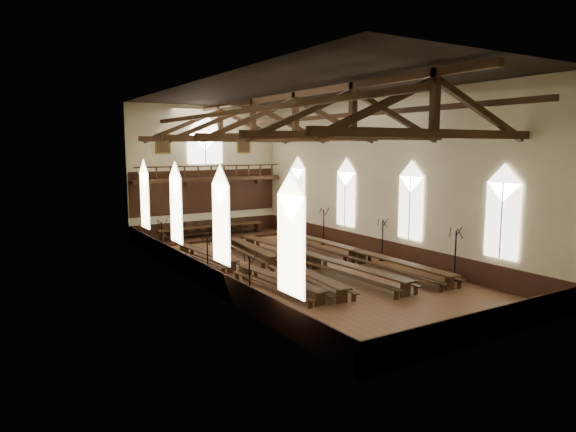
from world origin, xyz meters
name	(u,v)px	position (x,y,z in m)	size (l,w,h in m)	color
ground	(295,268)	(0.00, 0.00, 0.00)	(26.00, 26.00, 0.00)	brown
room_walls	(295,155)	(0.00, 0.00, 6.46)	(26.00, 26.00, 26.00)	beige
wainscot_band	(295,258)	(0.00, 0.00, 0.60)	(12.00, 26.00, 1.20)	black
side_windows	(295,203)	(0.00, 0.00, 3.74)	(11.85, 19.80, 4.50)	white
end_window	(205,142)	(0.00, 12.90, 7.22)	(2.80, 0.12, 3.80)	white
minstrels_gallery	(207,186)	(0.00, 12.66, 3.91)	(11.80, 1.24, 3.70)	#341F10
portraits	(205,144)	(0.00, 12.90, 7.10)	(7.75, 0.09, 1.45)	brown
roof_trusses	(295,122)	(0.00, 0.00, 8.22)	(11.70, 25.70, 2.80)	#341F10
refectory_row_a	(239,266)	(-3.50, 0.18, 0.51)	(2.05, 14.05, 0.70)	#341F10
refectory_row_b	(278,261)	(-1.09, 0.10, 0.53)	(2.12, 14.30, 0.73)	#341F10
refectory_row_c	(312,258)	(0.92, -0.38, 0.58)	(2.02, 14.86, 0.79)	#341F10
refectory_row_d	(357,253)	(3.94, -0.74, 0.57)	(1.59, 14.70, 0.78)	#341F10
dais	(212,237)	(-0.23, 11.40, 0.09)	(11.40, 2.84, 0.19)	black
high_table	(212,227)	(-0.23, 11.40, 0.85)	(8.36, 1.00, 0.78)	#341F10
high_chairs	(208,227)	(-0.23, 12.22, 0.76)	(6.80, 0.51, 1.05)	#341F10
candelabrum_left_near	(250,291)	(-5.55, -5.09, 0.73)	(0.64, 0.74, 2.41)	black
candelabrum_left_mid	(208,269)	(-5.55, -0.49, 0.76)	(0.74, 0.74, 2.51)	black
candelabrum_left_far	(162,246)	(-5.55, 6.83, 0.73)	(0.64, 0.74, 2.40)	black
candelabrum_right_near	(455,265)	(5.55, -6.64, 0.85)	(0.83, 0.83, 2.80)	black
candelabrum_right_mid	(382,248)	(5.55, -1.11, 0.79)	(0.74, 0.79, 2.60)	black
candelabrum_right_far	(324,233)	(5.55, 5.00, 0.80)	(0.75, 0.80, 2.63)	black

